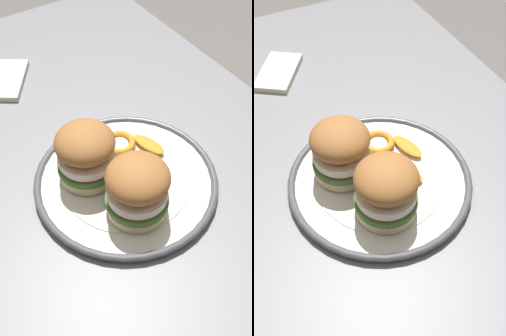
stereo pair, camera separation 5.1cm
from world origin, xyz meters
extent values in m
cube|color=gray|center=(0.00, 0.00, 0.74)|extent=(1.22, 0.82, 0.03)
cube|color=gray|center=(-0.55, 0.35, 0.36)|extent=(0.06, 0.06, 0.73)
cylinder|color=silver|center=(0.02, 0.05, 0.76)|extent=(0.28, 0.28, 0.01)
torus|color=#4C4C51|center=(0.02, 0.05, 0.77)|extent=(0.30, 0.30, 0.01)
cylinder|color=silver|center=(0.02, 0.05, 0.77)|extent=(0.21, 0.21, 0.00)
cylinder|color=beige|center=(0.08, 0.03, 0.79)|extent=(0.09, 0.09, 0.02)
cylinder|color=#477033|center=(0.08, 0.03, 0.80)|extent=(0.10, 0.10, 0.01)
cylinder|color=#BC3828|center=(0.08, 0.03, 0.81)|extent=(0.09, 0.09, 0.01)
cylinder|color=silver|center=(0.08, 0.03, 0.82)|extent=(0.09, 0.09, 0.01)
ellipsoid|color=#A36633|center=(0.08, 0.03, 0.85)|extent=(0.12, 0.12, 0.05)
cylinder|color=beige|center=(-0.02, 0.00, 0.79)|extent=(0.09, 0.09, 0.02)
cylinder|color=#477033|center=(-0.02, 0.00, 0.80)|extent=(0.10, 0.10, 0.01)
cylinder|color=#BC3828|center=(-0.02, 0.00, 0.81)|extent=(0.09, 0.09, 0.01)
cylinder|color=silver|center=(-0.02, 0.00, 0.82)|extent=(0.09, 0.09, 0.01)
ellipsoid|color=#A36633|center=(-0.02, 0.00, 0.85)|extent=(0.13, 0.13, 0.05)
torus|color=orange|center=(-0.05, 0.08, 0.78)|extent=(0.08, 0.08, 0.01)
cylinder|color=#F4E5C6|center=(-0.05, 0.08, 0.78)|extent=(0.03, 0.03, 0.00)
ellipsoid|color=orange|center=(-0.02, 0.12, 0.78)|extent=(0.07, 0.04, 0.01)
ellipsoid|color=orange|center=(0.03, 0.08, 0.78)|extent=(0.07, 0.07, 0.01)
cube|color=beige|center=(-0.35, -0.01, 0.76)|extent=(0.15, 0.13, 0.01)
camera|label=1|loc=(0.39, -0.19, 1.30)|focal=43.97mm
camera|label=2|loc=(0.41, -0.14, 1.30)|focal=43.97mm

